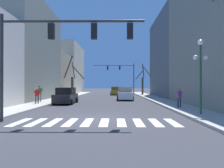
# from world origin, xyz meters

# --- Properties ---
(ground_plane) EXTENTS (240.00, 240.00, 0.00)m
(ground_plane) POSITION_xyz_m (0.00, 0.00, 0.00)
(ground_plane) COLOR #38383D
(sidewalk_right) EXTENTS (2.54, 90.00, 0.15)m
(sidewalk_right) POSITION_xyz_m (6.61, 0.00, 0.07)
(sidewalk_right) COLOR #ADA89E
(sidewalk_right) RESTS_ON ground_plane
(building_row_left) EXTENTS (6.00, 55.88, 12.53)m
(building_row_left) POSITION_xyz_m (-10.88, 23.35, 5.33)
(building_row_left) COLOR beige
(building_row_left) RESTS_ON ground_plane
(building_row_right) EXTENTS (6.00, 36.46, 13.20)m
(building_row_right) POSITION_xyz_m (10.88, 13.75, 6.14)
(building_row_right) COLOR gray
(building_row_right) RESTS_ON ground_plane
(crosswalk_stripes) EXTENTS (8.55, 2.60, 0.01)m
(crosswalk_stripes) POSITION_xyz_m (0.00, -1.07, 0.00)
(crosswalk_stripes) COLOR white
(crosswalk_stripes) RESTS_ON ground_plane
(traffic_signal_near) EXTENTS (7.77, 0.28, 5.80)m
(traffic_signal_near) POSITION_xyz_m (-2.12, -0.94, 4.35)
(traffic_signal_near) COLOR #2D2D2D
(traffic_signal_near) RESTS_ON ground_plane
(traffic_signal_far) EXTENTS (8.84, 0.28, 6.68)m
(traffic_signal_far) POSITION_xyz_m (2.48, 34.90, 4.95)
(traffic_signal_far) COLOR #2D2D2D
(traffic_signal_far) RESTS_ON ground_plane
(street_lamp_right_corner) EXTENTS (0.95, 0.36, 4.69)m
(street_lamp_right_corner) POSITION_xyz_m (6.39, 1.14, 3.45)
(street_lamp_right_corner) COLOR #1E4C2D
(street_lamp_right_corner) RESTS_ON sidewalk_right
(car_parked_right_far) EXTENTS (2.04, 4.64, 1.71)m
(car_parked_right_far) POSITION_xyz_m (-4.20, 10.51, 0.80)
(car_parked_right_far) COLOR black
(car_parked_right_far) RESTS_ON ground_plane
(car_parked_right_mid) EXTENTS (2.12, 4.50, 1.76)m
(car_parked_right_mid) POSITION_xyz_m (2.33, 16.21, 0.82)
(car_parked_right_mid) COLOR white
(car_parked_right_mid) RESTS_ON ground_plane
(car_parked_left_mid) EXTENTS (2.03, 4.38, 1.67)m
(car_parked_left_mid) POSITION_xyz_m (1.10, 31.22, 0.78)
(car_parked_left_mid) COLOR #A38423
(car_parked_left_mid) RESTS_ON ground_plane
(pedestrian_on_right_sidewalk) EXTENTS (0.62, 0.42, 1.59)m
(pedestrian_on_right_sidewalk) POSITION_xyz_m (6.25, 5.26, 1.09)
(pedestrian_on_right_sidewalk) COLOR #282D47
(pedestrian_on_right_sidewalk) RESTS_ON sidewalk_right
(pedestrian_crossing_street) EXTENTS (0.62, 0.60, 1.78)m
(pedestrian_crossing_street) POSITION_xyz_m (-7.23, 11.04, 1.21)
(pedestrian_crossing_street) COLOR #7A705B
(pedestrian_crossing_street) RESTS_ON sidewalk_left
(pedestrian_near_right_corner) EXTENTS (0.50, 0.56, 1.57)m
(pedestrian_near_right_corner) POSITION_xyz_m (-6.76, 9.00, 1.08)
(pedestrian_near_right_corner) COLOR #282D47
(pedestrian_near_right_corner) RESTS_ON sidewalk_left
(street_tree_right_far) EXTENTS (3.57, 1.94, 6.83)m
(street_tree_right_far) POSITION_xyz_m (-6.32, 24.52, 2.92)
(street_tree_right_far) COLOR #473828
(street_tree_right_far) RESTS_ON sidewalk_left
(street_tree_left_near) EXTENTS (3.35, 1.61, 6.04)m
(street_tree_left_near) POSITION_xyz_m (6.50, 30.16, 2.77)
(street_tree_left_near) COLOR brown
(street_tree_left_near) RESTS_ON sidewalk_right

